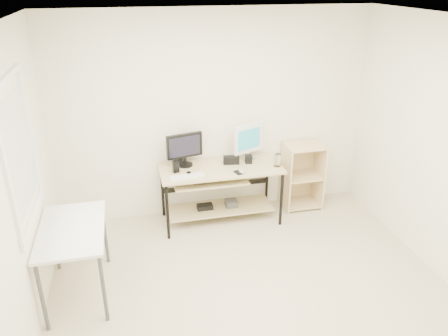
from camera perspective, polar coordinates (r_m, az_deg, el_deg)
room at (r=3.69m, az=2.99°, el=-1.99°), size 4.01×4.01×2.62m
desk at (r=5.47m, az=-0.70°, el=-1.92°), size 1.50×0.65×0.75m
side_table at (r=4.42m, az=-19.19°, el=-8.32°), size 0.60×1.00×0.75m
shelf_unit at (r=5.98m, az=10.03°, el=-0.84°), size 0.50×0.40×0.90m
black_monitor at (r=5.36m, az=-5.18°, el=2.66°), size 0.45×0.19×0.42m
white_imac at (r=5.52m, az=3.23°, el=3.75°), size 0.42×0.21×0.47m
keyboard at (r=5.14m, az=-4.86°, el=-1.07°), size 0.42×0.15×0.01m
mouse at (r=5.23m, az=2.36°, el=-0.40°), size 0.08×0.12×0.04m
center_speaker at (r=5.46m, az=0.96°, el=1.06°), size 0.21×0.12×0.10m
speaker_left at (r=5.45m, az=-5.99°, el=1.38°), size 0.11×0.11×0.18m
speaker_right at (r=5.49m, az=3.24°, el=1.17°), size 0.10×0.10×0.10m
audio_controller at (r=5.24m, az=-6.31°, el=0.19°), size 0.08×0.06×0.15m
volume_puck at (r=5.21m, az=-4.63°, el=-0.65°), size 0.07×0.07×0.02m
smartphone at (r=5.22m, az=1.83°, el=-0.61°), size 0.10×0.14×0.01m
coaster at (r=5.44m, az=6.98°, el=0.25°), size 0.11×0.11×0.01m
drinking_glass at (r=5.41m, az=7.02°, el=1.05°), size 0.09×0.09×0.16m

